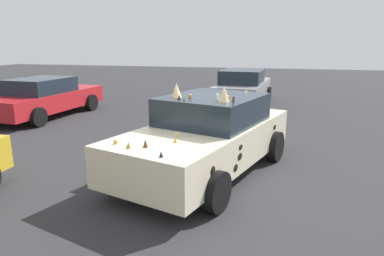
# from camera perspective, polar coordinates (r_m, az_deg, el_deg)

# --- Properties ---
(ground_plane) EXTENTS (60.00, 60.00, 0.00)m
(ground_plane) POSITION_cam_1_polar(r_m,az_deg,el_deg) (7.05, 2.38, -7.27)
(ground_plane) COLOR #2D2D30
(art_car_decorated) EXTENTS (4.84, 3.07, 1.80)m
(art_car_decorated) POSITION_cam_1_polar(r_m,az_deg,el_deg) (6.86, 2.65, -1.20)
(art_car_decorated) COLOR beige
(art_car_decorated) RESTS_ON ground
(parked_sedan_row_back_center) EXTENTS (4.68, 2.18, 1.36)m
(parked_sedan_row_back_center) POSITION_cam_1_polar(r_m,az_deg,el_deg) (13.21, -23.05, 4.67)
(parked_sedan_row_back_center) COLOR red
(parked_sedan_row_back_center) RESTS_ON ground
(parked_sedan_far_left) EXTENTS (4.65, 2.19, 1.49)m
(parked_sedan_far_left) POSITION_cam_1_polar(r_m,az_deg,el_deg) (14.40, 8.41, 6.51)
(parked_sedan_far_left) COLOR gray
(parked_sedan_far_left) RESTS_ON ground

